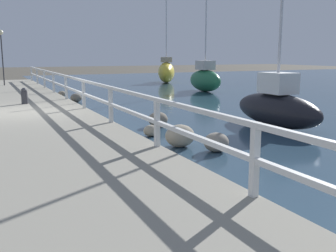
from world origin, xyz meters
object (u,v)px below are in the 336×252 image
(mooring_bollard, at_px, (24,96))
(sailboat_green, at_px, (205,79))
(sailboat_black, at_px, (277,106))
(dock_lamp, at_px, (1,43))
(sailboat_yellow, at_px, (166,71))

(mooring_bollard, height_order, sailboat_green, sailboat_green)
(mooring_bollard, bearing_deg, sailboat_black, -44.53)
(dock_lamp, relative_size, sailboat_black, 0.46)
(sailboat_yellow, bearing_deg, dock_lamp, -145.63)
(sailboat_black, xyz_separation_m, sailboat_yellow, (5.11, 19.09, 0.22))
(mooring_bollard, relative_size, sailboat_green, 0.08)
(sailboat_black, xyz_separation_m, sailboat_green, (4.00, 11.14, 0.12))
(mooring_bollard, height_order, sailboat_yellow, sailboat_yellow)
(mooring_bollard, relative_size, sailboat_yellow, 0.07)
(dock_lamp, distance_m, sailboat_green, 12.55)
(sailboat_black, distance_m, sailboat_green, 11.84)
(mooring_bollard, distance_m, sailboat_green, 11.64)
(sailboat_yellow, bearing_deg, sailboat_black, -80.86)
(sailboat_green, bearing_deg, sailboat_black, -108.85)
(sailboat_green, bearing_deg, mooring_bollard, -156.15)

